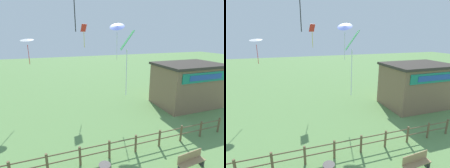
% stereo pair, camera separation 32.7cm
% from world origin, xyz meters
% --- Properties ---
extents(wooden_fence, '(15.92, 0.14, 1.19)m').
position_xyz_m(wooden_fence, '(0.00, 7.34, 0.67)').
color(wooden_fence, brown).
rests_on(wooden_fence, ground_plane).
extents(seaside_building, '(6.50, 4.67, 4.42)m').
position_xyz_m(seaside_building, '(9.51, 12.75, 2.23)').
color(seaside_building, '#84664C').
rests_on(seaside_building, ground_plane).
extents(park_bench_near_fence, '(1.75, 0.53, 0.98)m').
position_xyz_m(park_bench_near_fence, '(3.09, 5.04, 0.52)').
color(park_bench_near_fence, '#9E7F56').
rests_on(park_bench_near_fence, ground_plane).
extents(kite_red_diamond, '(0.70, 0.56, 2.41)m').
position_xyz_m(kite_red_diamond, '(-0.11, 17.90, 7.55)').
color(kite_red_diamond, red).
extents(kite_white_delta, '(1.45, 1.44, 2.46)m').
position_xyz_m(kite_white_delta, '(-5.61, 17.30, 6.72)').
color(kite_white_delta, white).
extents(kite_blue_delta, '(1.81, 1.77, 3.37)m').
position_xyz_m(kite_blue_delta, '(2.20, 14.16, 7.89)').
color(kite_blue_delta, blue).
extents(kite_green_diamond, '(0.94, 1.04, 3.53)m').
position_xyz_m(kite_green_diamond, '(0.17, 7.45, 6.50)').
color(kite_green_diamond, green).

